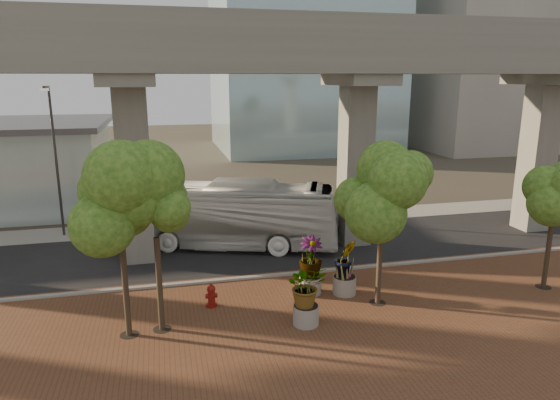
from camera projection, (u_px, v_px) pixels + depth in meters
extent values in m
plane|color=#3D392C|center=(259.00, 263.00, 25.97)|extent=(160.00, 160.00, 0.00)
cube|color=brown|center=(300.00, 339.00, 18.41)|extent=(70.00, 13.00, 0.06)
cube|color=black|center=(252.00, 250.00, 27.86)|extent=(90.00, 8.00, 0.04)
cube|color=gray|center=(267.00, 276.00, 24.07)|extent=(70.00, 0.25, 0.16)
cube|color=gray|center=(237.00, 223.00, 33.05)|extent=(90.00, 3.00, 0.06)
cube|color=gray|center=(255.00, 54.00, 23.83)|extent=(72.00, 2.40, 1.80)
cube|color=gray|center=(244.00, 57.00, 26.85)|extent=(72.00, 2.40, 1.80)
cube|color=gray|center=(259.00, 21.00, 22.46)|extent=(72.00, 0.12, 1.00)
cube|color=gray|center=(240.00, 31.00, 27.56)|extent=(72.00, 0.12, 1.00)
cube|color=#A7A196|center=(488.00, 57.00, 65.66)|extent=(18.00, 16.00, 24.00)
imported|color=silver|center=(219.00, 215.00, 28.16)|extent=(13.68, 7.43, 3.73)
imported|color=black|center=(556.00, 202.00, 35.35)|extent=(5.27, 2.37, 1.68)
cylinder|color=maroon|center=(212.00, 305.00, 20.97)|extent=(0.45, 0.45, 0.10)
cylinder|color=maroon|center=(211.00, 297.00, 20.89)|extent=(0.30, 0.30, 0.73)
sphere|color=maroon|center=(211.00, 289.00, 20.80)|extent=(0.35, 0.35, 0.35)
cylinder|color=maroon|center=(211.00, 285.00, 20.76)|extent=(0.10, 0.10, 0.13)
cylinder|color=maroon|center=(211.00, 296.00, 20.87)|extent=(0.50, 0.20, 0.20)
cylinder|color=#ACA99B|center=(306.00, 315.00, 19.36)|extent=(1.01, 1.01, 0.78)
imported|color=#255115|center=(306.00, 285.00, 19.07)|extent=(2.24, 2.24, 1.68)
cylinder|color=#AAA499|center=(310.00, 285.00, 22.19)|extent=(0.99, 0.99, 0.77)
imported|color=#255115|center=(311.00, 257.00, 21.88)|extent=(2.43, 2.43, 1.82)
cylinder|color=#A8A498|center=(344.00, 285.00, 22.13)|extent=(1.03, 1.03, 0.80)
imported|color=#255115|center=(345.00, 258.00, 21.82)|extent=(2.30, 2.30, 1.72)
cylinder|color=#403324|center=(125.00, 286.00, 18.19)|extent=(0.22, 0.22, 3.93)
cylinder|color=black|center=(129.00, 335.00, 18.66)|extent=(0.70, 0.70, 0.01)
cylinder|color=#403324|center=(159.00, 284.00, 18.63)|extent=(0.22, 0.22, 3.68)
cylinder|color=black|center=(162.00, 329.00, 19.07)|extent=(0.70, 0.70, 0.01)
cylinder|color=#403324|center=(379.00, 264.00, 20.87)|extent=(0.22, 0.22, 3.54)
cylinder|color=black|center=(377.00, 303.00, 21.30)|extent=(0.70, 0.70, 0.01)
cylinder|color=#403324|center=(548.00, 252.00, 22.50)|extent=(0.22, 0.22, 3.43)
cylinder|color=black|center=(543.00, 287.00, 22.91)|extent=(0.70, 0.70, 0.01)
cylinder|color=#333238|center=(57.00, 164.00, 29.41)|extent=(0.15, 0.15, 8.84)
cube|color=#333238|center=(46.00, 87.00, 27.83)|extent=(0.17, 1.10, 0.17)
cube|color=silver|center=(44.00, 90.00, 27.34)|extent=(0.44, 0.22, 0.13)
cylinder|color=#2B2B2F|center=(341.00, 170.00, 32.01)|extent=(0.13, 0.13, 7.23)
cube|color=#2B2B2F|center=(346.00, 113.00, 30.72)|extent=(0.14, 0.90, 0.14)
cube|color=silver|center=(348.00, 115.00, 30.31)|extent=(0.36, 0.18, 0.11)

